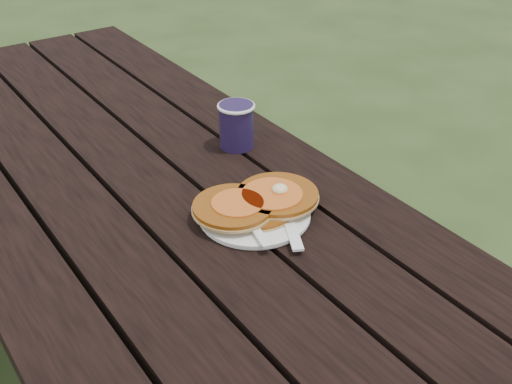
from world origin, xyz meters
TOP-DOWN VIEW (x-y plane):
  - picnic_table at (0.00, 0.00)m, footprint 1.36×1.80m
  - plate at (0.10, -0.34)m, footprint 0.24×0.24m
  - pancake_stack at (0.12, -0.33)m, footprint 0.24×0.17m
  - knife at (0.14, -0.40)m, footprint 0.10×0.17m
  - fork at (0.07, -0.39)m, footprint 0.07×0.16m
  - coffee_cup at (0.24, -0.08)m, footprint 0.08×0.08m

SIDE VIEW (x-z plane):
  - picnic_table at x=0.00m, z-range -0.01..0.74m
  - plate at x=0.10m, z-range 0.75..0.76m
  - knife at x=0.14m, z-range 0.76..0.76m
  - fork at x=0.07m, z-range 0.77..0.77m
  - pancake_stack at x=0.12m, z-range 0.76..0.79m
  - coffee_cup at x=0.24m, z-range 0.76..0.86m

